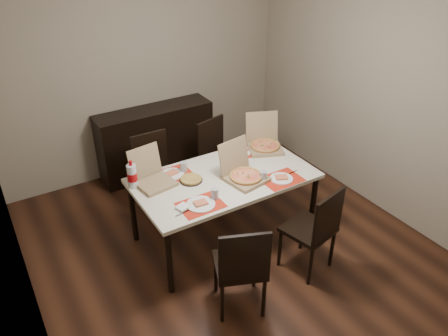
{
  "coord_description": "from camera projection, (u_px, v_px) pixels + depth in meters",
  "views": [
    {
      "loc": [
        -1.91,
        -3.04,
        3.05
      ],
      "look_at": [
        0.04,
        0.13,
        0.85
      ],
      "focal_mm": 35.0,
      "sensor_mm": 36.0,
      "label": 1
    }
  ],
  "objects": [
    {
      "name": "pizza_box_left",
      "position": [
        152.0,
        178.0,
        4.25
      ],
      "size": [
        0.39,
        0.42,
        0.34
      ],
      "color": "#8B7350",
      "rests_on": "dining_table"
    },
    {
      "name": "dip_bowl",
      "position": [
        228.0,
        163.0,
        4.59
      ],
      "size": [
        0.16,
        0.16,
        0.03
      ],
      "primitive_type": "imported",
      "rotation": [
        0.0,
        0.0,
        0.35
      ],
      "color": "white",
      "rests_on": "dining_table"
    },
    {
      "name": "sideboard",
      "position": [
        156.0,
        141.0,
        5.73
      ],
      "size": [
        1.5,
        0.4,
        0.9
      ],
      "primitive_type": "cube",
      "color": "black",
      "rests_on": "ground"
    },
    {
      "name": "setting_far_right",
      "position": [
        240.0,
        152.0,
        4.77
      ],
      "size": [
        0.49,
        0.3,
        0.11
      ],
      "color": "red",
      "rests_on": "dining_table"
    },
    {
      "name": "setting_near_right",
      "position": [
        276.0,
        178.0,
        4.32
      ],
      "size": [
        0.46,
        0.3,
        0.11
      ],
      "color": "red",
      "rests_on": "dining_table"
    },
    {
      "name": "pizza_box_center",
      "position": [
        244.0,
        174.0,
        4.31
      ],
      "size": [
        0.43,
        0.46,
        0.37
      ],
      "color": "#8B7350",
      "rests_on": "dining_table"
    },
    {
      "name": "napkin_loose",
      "position": [
        231.0,
        172.0,
        4.44
      ],
      "size": [
        0.15,
        0.15,
        0.02
      ],
      "primitive_type": "cube",
      "rotation": [
        0.0,
        0.0,
        1.15
      ],
      "color": "white",
      "rests_on": "dining_table"
    },
    {
      "name": "setting_near_left",
      "position": [
        202.0,
        202.0,
        3.96
      ],
      "size": [
        0.48,
        0.3,
        0.11
      ],
      "color": "red",
      "rests_on": "dining_table"
    },
    {
      "name": "setting_far_left",
      "position": [
        173.0,
        173.0,
        4.41
      ],
      "size": [
        0.48,
        0.3,
        0.11
      ],
      "color": "red",
      "rests_on": "dining_table"
    },
    {
      "name": "chair_far_left",
      "position": [
        155.0,
        170.0,
        4.96
      ],
      "size": [
        0.42,
        0.42,
        0.93
      ],
      "color": "black",
      "rests_on": "ground"
    },
    {
      "name": "pizza_box_right",
      "position": [
        264.0,
        144.0,
        4.88
      ],
      "size": [
        0.49,
        0.52,
        0.37
      ],
      "color": "#8B7350",
      "rests_on": "dining_table"
    },
    {
      "name": "dining_table",
      "position": [
        224.0,
        182.0,
        4.42
      ],
      "size": [
        1.8,
        1.0,
        0.75
      ],
      "color": "beige",
      "rests_on": "ground"
    },
    {
      "name": "ground",
      "position": [
        228.0,
        244.0,
        4.65
      ],
      "size": [
        3.8,
        4.0,
        0.02
      ],
      "primitive_type": "cube",
      "color": "#3C2012",
      "rests_on": "ground"
    },
    {
      "name": "chair_far_right",
      "position": [
        217.0,
        154.0,
        5.29
      ],
      "size": [
        0.51,
        0.51,
        0.93
      ],
      "color": "black",
      "rests_on": "ground"
    },
    {
      "name": "room_walls",
      "position": [
        204.0,
        74.0,
        4.08
      ],
      "size": [
        3.84,
        4.02,
        2.62
      ],
      "color": "gray",
      "rests_on": "ground"
    },
    {
      "name": "chair_near_right",
      "position": [
        315.0,
        227.0,
        4.06
      ],
      "size": [
        0.51,
        0.51,
        0.93
      ],
      "color": "black",
      "rests_on": "ground"
    },
    {
      "name": "soda_bottle",
      "position": [
        132.0,
        176.0,
        4.16
      ],
      "size": [
        0.1,
        0.1,
        0.29
      ],
      "color": "silver",
      "rests_on": "dining_table"
    },
    {
      "name": "faina_plate",
      "position": [
        191.0,
        180.0,
        4.31
      ],
      "size": [
        0.23,
        0.23,
        0.03
      ],
      "color": "black",
      "rests_on": "dining_table"
    },
    {
      "name": "chair_near_left",
      "position": [
        241.0,
        266.0,
        3.62
      ],
      "size": [
        0.55,
        0.55,
        0.93
      ],
      "color": "black",
      "rests_on": "ground"
    }
  ]
}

